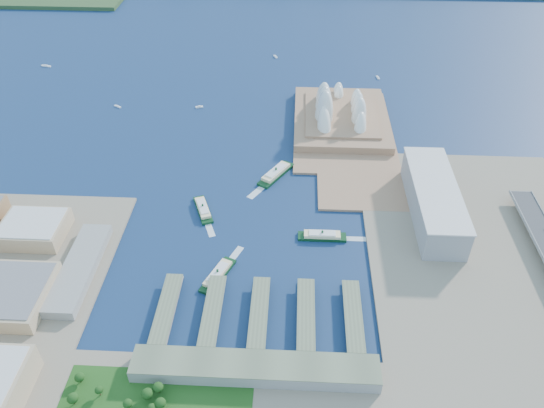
# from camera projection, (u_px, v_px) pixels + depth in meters

# --- Properties ---
(ground) EXTENTS (3000.00, 3000.00, 0.00)m
(ground) POSITION_uv_depth(u_px,v_px,m) (251.00, 259.00, 538.41)
(ground) COLOR #0E2341
(ground) RESTS_ON ground
(east_land) EXTENTS (240.00, 500.00, 3.00)m
(east_land) POSITION_uv_depth(u_px,v_px,m) (505.00, 305.00, 488.89)
(east_land) COLOR gray
(east_land) RESTS_ON ground
(peninsula) EXTENTS (135.00, 220.00, 3.00)m
(peninsula) POSITION_uv_depth(u_px,v_px,m) (343.00, 129.00, 736.51)
(peninsula) COLOR #9A7154
(peninsula) RESTS_ON ground
(opera_house) EXTENTS (134.00, 180.00, 58.00)m
(opera_house) POSITION_uv_depth(u_px,v_px,m) (342.00, 103.00, 733.27)
(opera_house) COLOR white
(opera_house) RESTS_ON peninsula
(toaster_building) EXTENTS (45.00, 155.00, 35.00)m
(toaster_building) POSITION_uv_depth(u_px,v_px,m) (433.00, 200.00, 580.49)
(toaster_building) COLOR gray
(toaster_building) RESTS_ON east_land
(ferry_wharves) EXTENTS (184.00, 90.00, 9.30)m
(ferry_wharves) POSITION_uv_depth(u_px,v_px,m) (259.00, 314.00, 476.32)
(ferry_wharves) COLOR #5E694F
(ferry_wharves) RESTS_ON ground
(terminal_building) EXTENTS (200.00, 28.00, 12.00)m
(terminal_building) POSITION_uv_depth(u_px,v_px,m) (255.00, 369.00, 426.66)
(terminal_building) COLOR gray
(terminal_building) RESTS_ON south_land
(ferry_a) EXTENTS (29.77, 50.98, 9.41)m
(ferry_a) POSITION_uv_depth(u_px,v_px,m) (203.00, 208.00, 595.59)
(ferry_a) COLOR #0D3417
(ferry_a) RESTS_ON ground
(ferry_b) EXTENTS (44.34, 58.93, 11.31)m
(ferry_b) POSITION_uv_depth(u_px,v_px,m) (276.00, 172.00, 648.91)
(ferry_b) COLOR #0D3417
(ferry_b) RESTS_ON ground
(ferry_c) EXTENTS (32.11, 52.36, 9.71)m
(ferry_c) POSITION_uv_depth(u_px,v_px,m) (218.00, 273.00, 515.49)
(ferry_c) COLOR #0D3417
(ferry_c) RESTS_ON ground
(ferry_d) EXTENTS (51.23, 13.18, 9.68)m
(ferry_d) POSITION_uv_depth(u_px,v_px,m) (322.00, 234.00, 559.97)
(ferry_d) COLOR #0D3417
(ferry_d) RESTS_ON ground
(boat_a) EXTENTS (12.08, 8.87, 2.36)m
(boat_a) POSITION_uv_depth(u_px,v_px,m) (118.00, 106.00, 790.20)
(boat_a) COLOR white
(boat_a) RESTS_ON ground
(boat_b) EXTENTS (11.59, 6.90, 2.96)m
(boat_b) POSITION_uv_depth(u_px,v_px,m) (199.00, 107.00, 788.24)
(boat_b) COLOR white
(boat_b) RESTS_ON ground
(boat_c) EXTENTS (5.38, 12.17, 2.65)m
(boat_c) POSITION_uv_depth(u_px,v_px,m) (378.00, 77.00, 867.55)
(boat_c) COLOR white
(boat_c) RESTS_ON ground
(boat_d) EXTENTS (17.44, 7.24, 2.87)m
(boat_d) POSITION_uv_depth(u_px,v_px,m) (46.00, 66.00, 902.95)
(boat_d) COLOR white
(boat_d) RESTS_ON ground
(boat_e) EXTENTS (8.31, 12.35, 2.91)m
(boat_e) POSITION_uv_depth(u_px,v_px,m) (275.00, 56.00, 933.89)
(boat_e) COLOR white
(boat_e) RESTS_ON ground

